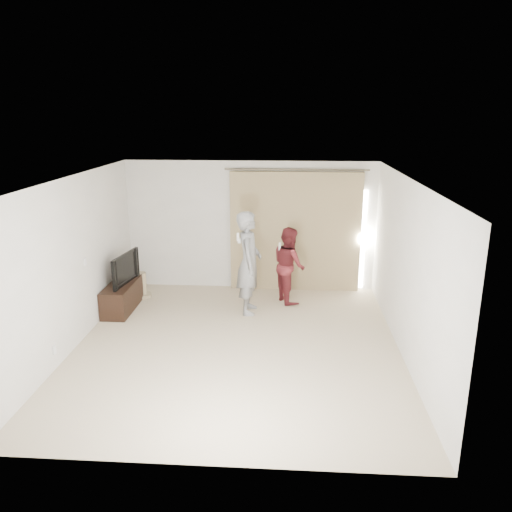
# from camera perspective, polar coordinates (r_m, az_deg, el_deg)

# --- Properties ---
(floor) EXTENTS (5.50, 5.50, 0.00)m
(floor) POSITION_cam_1_polar(r_m,az_deg,el_deg) (7.91, -2.18, -10.23)
(floor) COLOR #C2AC91
(floor) RESTS_ON ground
(wall_back) EXTENTS (5.00, 0.04, 2.60)m
(wall_back) POSITION_cam_1_polar(r_m,az_deg,el_deg) (10.07, -0.63, 3.46)
(wall_back) COLOR silver
(wall_back) RESTS_ON ground
(wall_left) EXTENTS (0.04, 5.50, 2.60)m
(wall_left) POSITION_cam_1_polar(r_m,az_deg,el_deg) (8.08, -20.20, -0.79)
(wall_left) COLOR silver
(wall_left) RESTS_ON ground
(ceiling) EXTENTS (5.00, 5.50, 0.01)m
(ceiling) POSITION_cam_1_polar(r_m,az_deg,el_deg) (7.15, -2.40, 8.78)
(ceiling) COLOR white
(ceiling) RESTS_ON wall_back
(curtain) EXTENTS (2.80, 0.11, 2.46)m
(curtain) POSITION_cam_1_polar(r_m,az_deg,el_deg) (10.00, 4.58, 2.75)
(curtain) COLOR tan
(curtain) RESTS_ON ground
(tv_console) EXTENTS (0.45, 1.30, 0.50)m
(tv_console) POSITION_cam_1_polar(r_m,az_deg,el_deg) (9.56, -14.95, -4.38)
(tv_console) COLOR black
(tv_console) RESTS_ON ground
(tv) EXTENTS (0.27, 0.98, 0.56)m
(tv) POSITION_cam_1_polar(r_m,az_deg,el_deg) (9.40, -15.18, -1.35)
(tv) COLOR black
(tv) RESTS_ON tv_console
(scratching_post) EXTENTS (0.37, 0.37, 0.50)m
(scratching_post) POSITION_cam_1_polar(r_m,az_deg,el_deg) (10.07, -12.97, -3.48)
(scratching_post) COLOR tan
(scratching_post) RESTS_ON ground
(person_man) EXTENTS (0.46, 0.69, 1.86)m
(person_man) POSITION_cam_1_polar(r_m,az_deg,el_deg) (8.87, -0.82, -0.78)
(person_man) COLOR gray
(person_man) RESTS_ON ground
(person_woman) EXTENTS (0.78, 0.87, 1.45)m
(person_woman) POSITION_cam_1_polar(r_m,az_deg,el_deg) (9.47, 3.80, -1.01)
(person_woman) COLOR maroon
(person_woman) RESTS_ON ground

